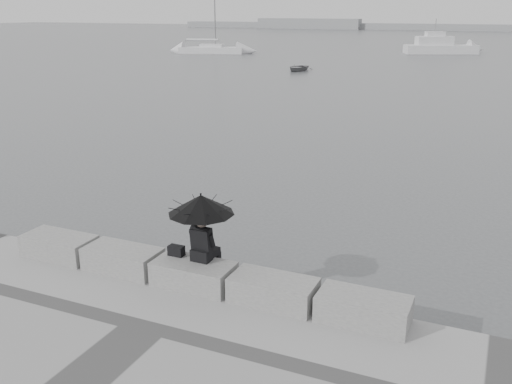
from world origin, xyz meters
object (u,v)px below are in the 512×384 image
at_px(sailboat_left, 212,49).
at_px(motor_cruiser, 441,47).
at_px(seated_person, 201,211).
at_px(dinghy, 298,68).

height_order(sailboat_left, motor_cruiser, sailboat_left).
relative_size(seated_person, motor_cruiser, 0.15).
distance_m(seated_person, sailboat_left, 67.24).
bearing_deg(dinghy, seated_person, -64.37).
distance_m(seated_person, dinghy, 45.42).
relative_size(motor_cruiser, dinghy, 2.96).
height_order(seated_person, motor_cruiser, motor_cruiser).
relative_size(sailboat_left, dinghy, 3.99).
relative_size(seated_person, dinghy, 0.43).
bearing_deg(sailboat_left, seated_person, -76.91).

